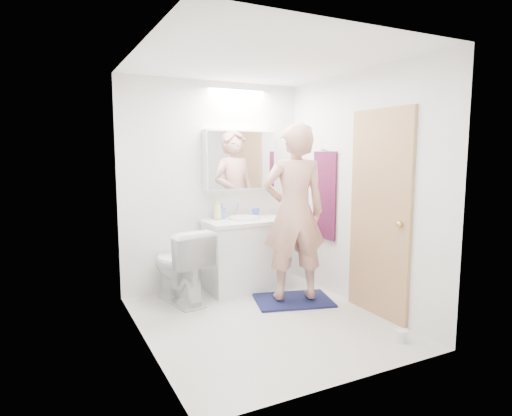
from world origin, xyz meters
TOP-DOWN VIEW (x-y plane):
  - floor at (0.00, 0.00)m, footprint 2.50×2.50m
  - ceiling at (0.00, 0.00)m, footprint 2.50×2.50m
  - wall_back at (0.00, 1.25)m, footprint 2.50×0.00m
  - wall_front at (0.00, -1.25)m, footprint 2.50×0.00m
  - wall_left at (-1.10, 0.00)m, footprint 0.00×2.50m
  - wall_right at (1.10, 0.00)m, footprint 0.00×2.50m
  - vanity_cabinet at (0.27, 0.96)m, footprint 0.90×0.55m
  - countertop at (0.27, 0.96)m, footprint 0.95×0.58m
  - sink_basin at (0.27, 0.99)m, footprint 0.36×0.36m
  - faucet at (0.27, 1.19)m, footprint 0.02×0.02m
  - medicine_cabinet at (0.30, 1.18)m, footprint 0.88×0.14m
  - mirror_panel at (0.30, 1.10)m, footprint 0.84×0.01m
  - toilet at (-0.55, 0.85)m, footprint 0.59×0.86m
  - bath_rug at (0.54, 0.32)m, footprint 0.92×0.75m
  - person at (0.54, 0.32)m, footprint 0.76×0.61m
  - door at (1.08, -0.35)m, footprint 0.04×0.80m
  - door_knob at (1.04, -0.65)m, footprint 0.06×0.06m
  - towel at (1.08, 0.55)m, footprint 0.02×0.42m
  - towel_hook at (1.07, 0.55)m, footprint 0.07×0.02m
  - soap_bottle_a at (-0.01, 1.11)m, footprint 0.12×0.13m
  - soap_bottle_b at (0.06, 1.15)m, footprint 0.10×0.10m
  - toothbrush_cup at (0.49, 1.12)m, footprint 0.12×0.12m
  - toilet_paper_roll at (0.83, -0.93)m, footprint 0.11×0.11m

SIDE VIEW (x-z plane):
  - floor at x=0.00m, z-range 0.00..0.00m
  - bath_rug at x=0.54m, z-range 0.00..0.02m
  - toilet_paper_roll at x=0.83m, z-range 0.00..0.10m
  - vanity_cabinet at x=0.27m, z-range 0.00..0.78m
  - toilet at x=-0.55m, z-range 0.00..0.80m
  - countertop at x=0.27m, z-range 0.78..0.82m
  - sink_basin at x=0.27m, z-range 0.82..0.85m
  - toothbrush_cup at x=0.49m, z-range 0.82..0.91m
  - faucet at x=0.27m, z-range 0.82..0.98m
  - soap_bottle_b at x=0.06m, z-range 0.82..1.00m
  - soap_bottle_a at x=-0.01m, z-range 0.82..1.07m
  - door_knob at x=1.04m, z-range 0.92..0.98m
  - person at x=0.54m, z-range 0.05..1.88m
  - door at x=1.08m, z-range 0.00..2.00m
  - towel at x=1.08m, z-range 0.60..1.60m
  - wall_back at x=0.00m, z-range -0.05..2.45m
  - wall_front at x=0.00m, z-range -0.05..2.45m
  - wall_left at x=-1.10m, z-range -0.05..2.45m
  - wall_right at x=1.10m, z-range -0.05..2.45m
  - medicine_cabinet at x=0.30m, z-range 1.15..1.85m
  - mirror_panel at x=0.30m, z-range 1.17..1.83m
  - towel_hook at x=1.07m, z-range 1.61..1.63m
  - ceiling at x=0.00m, z-range 2.40..2.40m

